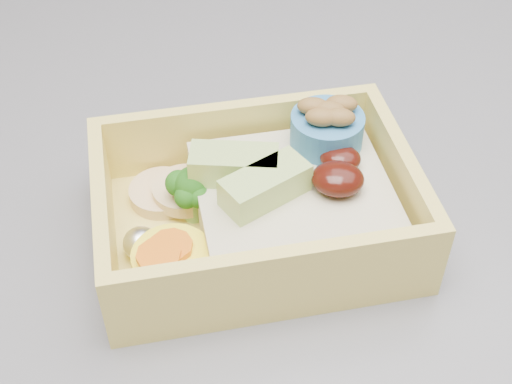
{
  "coord_description": "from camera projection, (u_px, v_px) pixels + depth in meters",
  "views": [
    {
      "loc": [
        -0.07,
        -0.54,
        1.26
      ],
      "look_at": [
        -0.1,
        -0.23,
        0.96
      ],
      "focal_mm": 50.0,
      "sensor_mm": 36.0,
      "label": 1
    }
  ],
  "objects": [
    {
      "name": "bento_box",
      "position": [
        265.0,
        203.0,
        0.45
      ],
      "size": [
        0.23,
        0.19,
        0.07
      ],
      "rotation": [
        0.0,
        0.0,
        0.3
      ],
      "color": "#E9D260",
      "rests_on": "island"
    }
  ]
}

